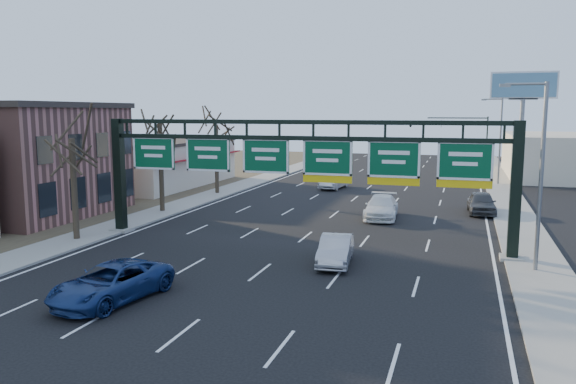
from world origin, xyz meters
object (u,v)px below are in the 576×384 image
(sign_gantry, at_px, (299,165))
(car_white_wagon, at_px, (381,207))
(car_silver_sedan, at_px, (336,250))
(car_blue_suv, at_px, (111,283))

(sign_gantry, relative_size, car_white_wagon, 4.47)
(car_silver_sedan, xyz_separation_m, car_white_wagon, (0.42, 13.11, 0.08))
(car_blue_suv, xyz_separation_m, car_silver_sedan, (7.44, 8.22, -0.04))
(sign_gantry, bearing_deg, car_blue_suv, -110.98)
(sign_gantry, relative_size, car_silver_sedan, 5.66)
(car_silver_sedan, height_order, car_white_wagon, car_white_wagon)
(car_silver_sedan, relative_size, car_white_wagon, 0.79)
(car_blue_suv, relative_size, car_white_wagon, 0.99)
(car_white_wagon, bearing_deg, car_silver_sedan, -95.67)
(sign_gantry, height_order, car_silver_sedan, sign_gantry)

